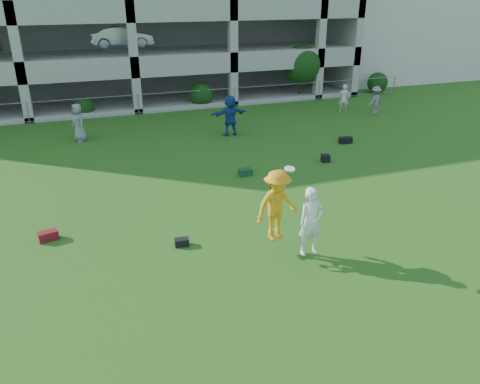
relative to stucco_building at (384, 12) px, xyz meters
name	(u,v)px	position (x,y,z in m)	size (l,w,h in m)	color
ground	(260,294)	(-23.00, -28.00, -5.00)	(100.00, 100.00, 0.00)	#235114
stucco_building	(384,12)	(0.00, 0.00, 0.00)	(16.00, 14.00, 10.00)	beige
bystander_c	(78,122)	(-26.50, -13.36, -4.09)	(0.89, 0.58, 1.82)	gray
bystander_d	(230,115)	(-19.31, -14.93, -3.99)	(1.88, 0.60, 2.02)	navy
bystander_e	(344,98)	(-11.39, -12.67, -4.17)	(0.61, 0.40, 1.67)	silver
bystander_f	(375,101)	(-9.98, -13.84, -4.17)	(1.08, 0.62, 1.67)	slate
bag_red_a	(48,236)	(-27.85, -23.38, -4.86)	(0.55, 0.30, 0.28)	#540E19
bag_black_b	(182,242)	(-24.23, -25.04, -4.89)	(0.40, 0.25, 0.22)	black
bag_green_c	(245,172)	(-20.56, -20.45, -4.87)	(0.50, 0.35, 0.26)	#153A16
crate_d	(325,158)	(-16.75, -20.10, -4.85)	(0.35, 0.35, 0.30)	black
bag_black_e	(346,140)	(-14.54, -18.12, -4.85)	(0.60, 0.30, 0.30)	black
frisbee_contest	(285,209)	(-21.70, -26.47, -3.60)	(1.69, 1.52, 2.42)	orange
parking_garage	(112,2)	(-23.02, -0.30, 1.01)	(30.00, 14.00, 12.00)	#9E998C
fence	(138,104)	(-23.00, -9.00, -4.39)	(36.06, 0.06, 1.20)	gray
shrub_row	(209,82)	(-18.41, -8.30, -3.49)	(34.38, 2.52, 3.50)	#163D11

